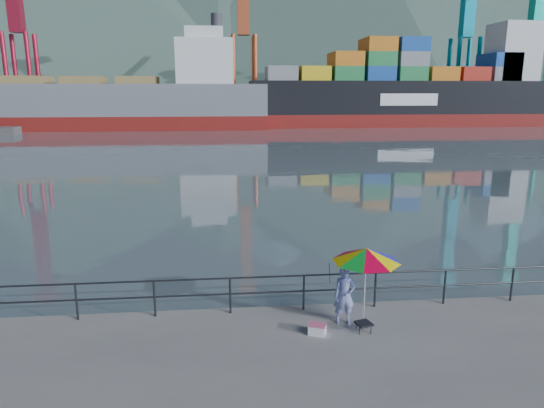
{
  "coord_description": "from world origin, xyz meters",
  "views": [
    {
      "loc": [
        0.92,
        -10.46,
        5.85
      ],
      "look_at": [
        2.56,
        6.0,
        2.0
      ],
      "focal_mm": 32.0,
      "sensor_mm": 36.0,
      "label": 1
    }
  ],
  "objects_px": {
    "fisherman": "(345,296)",
    "beach_umbrella": "(366,255)",
    "bulk_carrier": "(111,103)",
    "container_ship": "(409,91)",
    "cooler_bag": "(317,330)"
  },
  "relations": [
    {
      "from": "beach_umbrella",
      "to": "container_ship",
      "type": "bearing_deg",
      "value": 68.34
    },
    {
      "from": "fisherman",
      "to": "bulk_carrier",
      "type": "distance_m",
      "value": 74.56
    },
    {
      "from": "container_ship",
      "to": "fisherman",
      "type": "bearing_deg",
      "value": -112.01
    },
    {
      "from": "fisherman",
      "to": "beach_umbrella",
      "type": "bearing_deg",
      "value": -16.89
    },
    {
      "from": "bulk_carrier",
      "to": "fisherman",
      "type": "bearing_deg",
      "value": -73.54
    },
    {
      "from": "beach_umbrella",
      "to": "bulk_carrier",
      "type": "bearing_deg",
      "value": 106.76
    },
    {
      "from": "cooler_bag",
      "to": "beach_umbrella",
      "type": "bearing_deg",
      "value": 35.36
    },
    {
      "from": "beach_umbrella",
      "to": "bulk_carrier",
      "type": "xyz_separation_m",
      "value": [
        -21.57,
        71.62,
        2.18
      ]
    },
    {
      "from": "beach_umbrella",
      "to": "bulk_carrier",
      "type": "height_order",
      "value": "bulk_carrier"
    },
    {
      "from": "bulk_carrier",
      "to": "container_ship",
      "type": "distance_m",
      "value": 51.25
    },
    {
      "from": "fisherman",
      "to": "container_ship",
      "type": "xyz_separation_m",
      "value": [
        30.03,
        74.27,
        5.13
      ]
    },
    {
      "from": "cooler_bag",
      "to": "bulk_carrier",
      "type": "relative_size",
      "value": 0.01
    },
    {
      "from": "container_ship",
      "to": "bulk_carrier",
      "type": "bearing_deg",
      "value": -176.82
    },
    {
      "from": "fisherman",
      "to": "beach_umbrella",
      "type": "height_order",
      "value": "beach_umbrella"
    },
    {
      "from": "cooler_bag",
      "to": "container_ship",
      "type": "relative_size",
      "value": 0.01
    }
  ]
}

